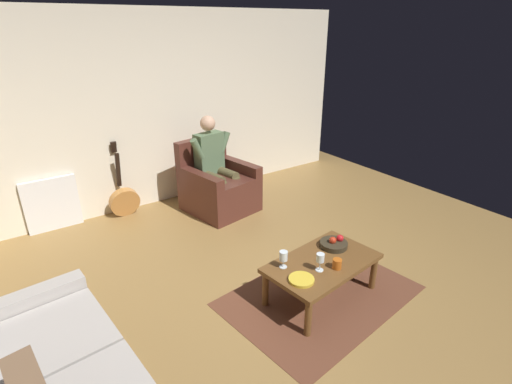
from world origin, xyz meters
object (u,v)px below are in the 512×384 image
at_px(coffee_table, 322,266).
at_px(candle_jar, 337,264).
at_px(decorative_dish, 301,280).
at_px(wine_glass_near, 320,259).
at_px(armchair, 218,187).
at_px(person_seated, 214,161).
at_px(wine_glass_far, 283,257).
at_px(guitar, 124,200).
at_px(fruit_bowl, 334,243).

relative_size(coffee_table, candle_jar, 12.23).
bearing_deg(decorative_dish, wine_glass_near, -174.18).
xyz_separation_m(armchair, decorative_dish, (0.52, 2.29, 0.08)).
distance_m(coffee_table, decorative_dish, 0.37).
relative_size(person_seated, wine_glass_far, 7.99).
distance_m(wine_glass_far, decorative_dish, 0.26).
height_order(person_seated, candle_jar, person_seated).
bearing_deg(guitar, coffee_table, 109.10).
distance_m(person_seated, decorative_dish, 2.41).
bearing_deg(guitar, fruit_bowl, 114.94).
xyz_separation_m(fruit_bowl, candle_jar, (0.24, 0.27, 0.01)).
bearing_deg(candle_jar, wine_glass_near, -23.58).
height_order(coffee_table, decorative_dish, decorative_dish).
bearing_deg(coffee_table, fruit_bowl, -154.98).
height_order(wine_glass_far, decorative_dish, wine_glass_far).
bearing_deg(candle_jar, coffee_table, -81.10).
height_order(person_seated, coffee_table, person_seated).
bearing_deg(candle_jar, wine_glass_far, -37.22).
relative_size(person_seated, fruit_bowl, 4.78).
height_order(wine_glass_near, decorative_dish, wine_glass_near).
height_order(person_seated, wine_glass_far, person_seated).
distance_m(armchair, guitar, 1.23).
bearing_deg(armchair, guitar, -35.44).
distance_m(coffee_table, guitar, 2.87).
height_order(wine_glass_far, fruit_bowl, wine_glass_far).
bearing_deg(candle_jar, fruit_bowl, -131.41).
xyz_separation_m(person_seated, coffee_table, (0.16, 2.23, -0.34)).
height_order(coffee_table, candle_jar, candle_jar).
height_order(wine_glass_near, wine_glass_far, wine_glass_near).
relative_size(wine_glass_near, wine_glass_far, 1.05).
bearing_deg(candle_jar, person_seated, -93.34).
bearing_deg(person_seated, wine_glass_far, 66.34).
bearing_deg(armchair, fruit_bowl, 82.66).
bearing_deg(guitar, decorative_dish, 101.81).
xyz_separation_m(decorative_dish, candle_jar, (-0.37, 0.04, 0.03)).
distance_m(wine_glass_near, fruit_bowl, 0.45).
relative_size(armchair, guitar, 0.98).
xyz_separation_m(coffee_table, candle_jar, (-0.02, 0.15, 0.10)).
height_order(armchair, candle_jar, armchair).
xyz_separation_m(armchair, coffee_table, (0.17, 2.19, 0.01)).
bearing_deg(fruit_bowl, wine_glass_near, 28.50).
bearing_deg(wine_glass_near, person_seated, -97.00).
height_order(armchair, decorative_dish, armchair).
height_order(guitar, wine_glass_far, guitar).
xyz_separation_m(person_seated, candle_jar, (0.14, 2.38, -0.25)).
distance_m(person_seated, coffee_table, 2.26).
bearing_deg(coffee_table, decorative_dish, 17.41).
relative_size(guitar, candle_jar, 10.98).
bearing_deg(fruit_bowl, candle_jar, 48.59).
xyz_separation_m(guitar, fruit_bowl, (-1.20, 2.59, 0.19)).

